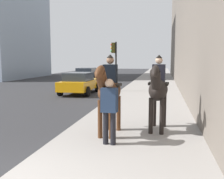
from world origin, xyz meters
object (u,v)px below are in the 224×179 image
Objects in this scene: traffic_light_near_curb at (115,59)px; car_mid_lane at (79,83)px; mounted_horse_near at (109,90)px; pedestrian_greeting at (109,107)px; car_near_lane at (86,75)px; mounted_horse_far at (158,89)px.

car_mid_lane is at bearing 115.92° from traffic_light_near_curb.
mounted_horse_near is 0.67× the size of traffic_light_near_curb.
traffic_light_near_curb is (11.32, 1.95, 1.26)m from pedestrian_greeting.
car_mid_lane is at bearing 27.10° from pedestrian_greeting.
pedestrian_greeting reaches higher than car_near_lane.
traffic_light_near_curb is at bearing 27.15° from car_near_lane.
car_near_lane is at bearing 29.52° from traffic_light_near_curb.
mounted_horse_near is 19.25m from car_near_lane.
car_mid_lane is at bearing -143.84° from mounted_horse_far.
mounted_horse_far is 1.37× the size of pedestrian_greeting.
pedestrian_greeting is 0.42× the size of car_mid_lane.
car_near_lane is (18.23, 6.16, -0.67)m from mounted_horse_near.
pedestrian_greeting is at bearing -32.59° from mounted_horse_far.
car_mid_lane is 2.92m from traffic_light_near_curb.
car_near_lane and car_mid_lane have the same top height.
traffic_light_near_curb reaches higher than mounted_horse_far.
mounted_horse_far is at bearing -148.73° from car_mid_lane.
mounted_horse_near is 10.21m from car_mid_lane.
car_mid_lane is (-8.83, -2.21, -0.01)m from car_near_lane.
car_mid_lane is 1.18× the size of traffic_light_near_curb.
traffic_light_near_curb is (-7.77, -4.40, 1.59)m from car_near_lane.
mounted_horse_far is 0.56× the size of car_near_lane.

